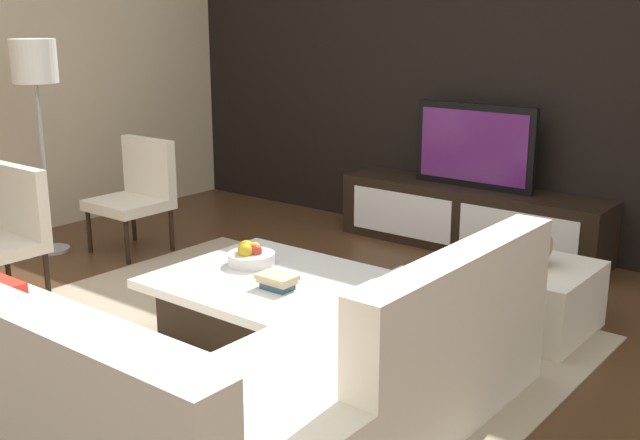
# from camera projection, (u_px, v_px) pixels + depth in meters

# --- Properties ---
(ground_plane) EXTENTS (14.00, 14.00, 0.00)m
(ground_plane) POSITION_uv_depth(u_px,v_px,m) (265.00, 347.00, 4.31)
(ground_plane) COLOR #4C301C
(feature_wall_back) EXTENTS (6.40, 0.12, 2.80)m
(feature_wall_back) POSITION_uv_depth(u_px,v_px,m) (496.00, 68.00, 5.99)
(feature_wall_back) COLOR black
(feature_wall_back) RESTS_ON ground
(area_rug) EXTENTS (3.29, 2.77, 0.01)m
(area_rug) POSITION_uv_depth(u_px,v_px,m) (252.00, 342.00, 4.37)
(area_rug) COLOR tan
(area_rug) RESTS_ON ground
(media_console) EXTENTS (2.16, 0.48, 0.50)m
(media_console) POSITION_uv_depth(u_px,v_px,m) (470.00, 218.00, 6.05)
(media_console) COLOR black
(media_console) RESTS_ON ground
(television) EXTENTS (0.99, 0.06, 0.65)m
(television) POSITION_uv_depth(u_px,v_px,m) (474.00, 146.00, 5.91)
(television) COLOR black
(television) RESTS_ON media_console
(sectional_couch) EXTENTS (2.31, 2.33, 0.84)m
(sectional_couch) POSITION_uv_depth(u_px,v_px,m) (212.00, 383.00, 3.27)
(sectional_couch) COLOR beige
(sectional_couch) RESTS_ON ground
(coffee_table) EXTENTS (1.07, 1.05, 0.38)m
(coffee_table) POSITION_uv_depth(u_px,v_px,m) (263.00, 305.00, 4.39)
(coffee_table) COLOR black
(coffee_table) RESTS_ON ground
(accent_chair_near) EXTENTS (0.56, 0.53, 0.87)m
(accent_chair_near) POSITION_uv_depth(u_px,v_px,m) (4.00, 228.00, 4.90)
(accent_chair_near) COLOR black
(accent_chair_near) RESTS_ON ground
(floor_lamp) EXTENTS (0.33, 0.33, 1.63)m
(floor_lamp) POSITION_uv_depth(u_px,v_px,m) (35.00, 74.00, 5.70)
(floor_lamp) COLOR #A5A5AA
(floor_lamp) RESTS_ON ground
(ottoman) EXTENTS (0.70, 0.70, 0.40)m
(ottoman) POSITION_uv_depth(u_px,v_px,m) (528.00, 297.00, 4.51)
(ottoman) COLOR beige
(ottoman) RESTS_ON ground
(fruit_bowl) EXTENTS (0.28, 0.28, 0.14)m
(fruit_bowl) POSITION_uv_depth(u_px,v_px,m) (251.00, 256.00, 4.52)
(fruit_bowl) COLOR silver
(fruit_bowl) RESTS_ON coffee_table
(accent_chair_far) EXTENTS (0.55, 0.51, 0.87)m
(accent_chair_far) POSITION_uv_depth(u_px,v_px,m) (138.00, 188.00, 5.99)
(accent_chair_far) COLOR black
(accent_chair_far) RESTS_ON ground
(decorative_ball) EXTENTS (0.24, 0.24, 0.24)m
(decorative_ball) POSITION_uv_depth(u_px,v_px,m) (532.00, 245.00, 4.43)
(decorative_ball) COLOR #AD8451
(decorative_ball) RESTS_ON ottoman
(book_stack) EXTENTS (0.21, 0.14, 0.08)m
(book_stack) POSITION_uv_depth(u_px,v_px,m) (277.00, 281.00, 4.12)
(book_stack) COLOR #2D516B
(book_stack) RESTS_ON coffee_table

